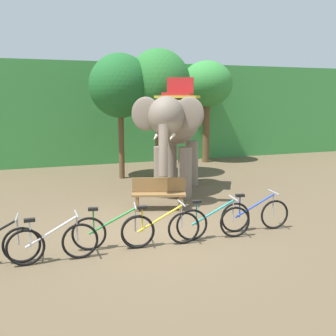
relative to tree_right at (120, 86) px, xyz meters
name	(u,v)px	position (x,y,z in m)	size (l,w,h in m)	color
ground_plane	(153,231)	(-0.75, -6.36, -3.53)	(80.00, 80.00, 0.00)	brown
foliage_hedge	(79,112)	(-0.75, 6.55, -1.16)	(36.00, 6.00, 4.75)	#3D8E42
tree_right	(120,86)	(0.00, 0.00, 0.00)	(2.35, 2.35, 4.76)	brown
tree_far_left	(159,85)	(1.49, -0.10, 0.07)	(2.47, 2.47, 4.97)	brown
tree_center_right	(207,85)	(4.79, 2.54, 0.17)	(2.45, 2.45, 4.85)	brown
elephant	(176,126)	(1.10, -3.00, -1.33)	(3.20, 4.07, 3.78)	gray
bike_white	(53,243)	(-3.07, -7.41, -3.15)	(1.71, 0.52, 0.92)	black
bike_green	(113,231)	(-1.85, -7.15, -3.15)	(1.69, 0.54, 0.92)	black
bike_yellow	(161,229)	(-0.88, -7.32, -3.15)	(1.71, 0.52, 0.92)	black
bike_teal	(213,222)	(0.36, -7.30, -3.15)	(1.70, 0.52, 0.92)	black
bike_blue	(255,215)	(1.53, -7.12, -3.15)	(1.70, 0.52, 0.92)	black
wooden_bench	(159,193)	(-0.04, -4.66, -3.06)	(1.55, 0.86, 0.89)	brown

